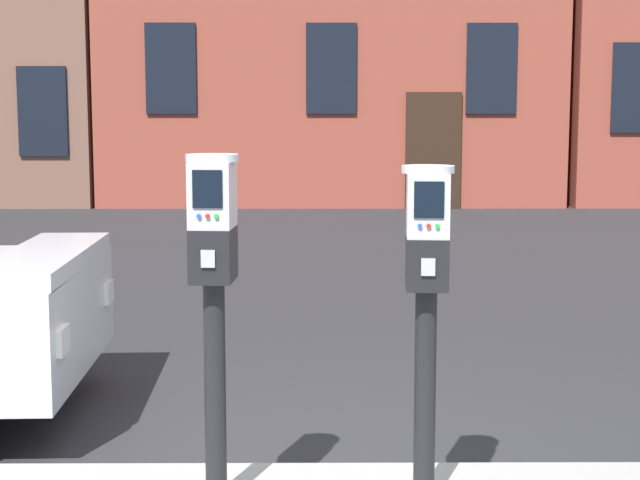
% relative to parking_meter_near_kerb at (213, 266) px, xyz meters
% --- Properties ---
extents(parking_meter_near_kerb, '(0.23, 0.26, 1.47)m').
position_rel_parking_meter_near_kerb_xyz_m(parking_meter_near_kerb, '(0.00, 0.00, 0.00)').
color(parking_meter_near_kerb, black).
rests_on(parking_meter_near_kerb, sidewalk_slab).
extents(parking_meter_twin_adjacent, '(0.23, 0.26, 1.43)m').
position_rel_parking_meter_near_kerb_xyz_m(parking_meter_twin_adjacent, '(0.88, -0.00, -0.03)').
color(parking_meter_twin_adjacent, black).
rests_on(parking_meter_twin_adjacent, sidewalk_slab).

